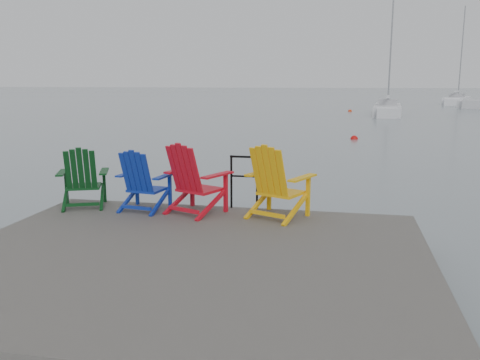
% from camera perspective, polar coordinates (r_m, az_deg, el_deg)
% --- Properties ---
extents(ground, '(400.00, 400.00, 0.00)m').
position_cam_1_polar(ground, '(6.58, -5.95, -12.46)').
color(ground, slate).
rests_on(ground, ground).
extents(dock, '(6.00, 5.00, 1.40)m').
position_cam_1_polar(dock, '(6.45, -6.01, -9.63)').
color(dock, '#2E2C29').
rests_on(dock, ground).
extents(handrail, '(0.48, 0.04, 0.90)m').
position_cam_1_polar(handrail, '(8.50, 0.47, 0.36)').
color(handrail, black).
rests_on(handrail, dock).
extents(chair_green, '(0.99, 0.95, 1.03)m').
position_cam_1_polar(chair_green, '(8.98, -17.26, 0.29)').
color(chair_green, '#0A3713').
rests_on(chair_green, dock).
extents(chair_blue, '(0.89, 0.84, 1.02)m').
position_cam_1_polar(chair_blue, '(8.51, -10.87, -0.02)').
color(chair_blue, '#0E2894').
rests_on(chair_blue, dock).
extents(chair_red, '(1.11, 1.07, 1.15)m').
position_cam_1_polar(chair_red, '(8.19, -5.22, 0.17)').
color(chair_red, red).
rests_on(chair_red, dock).
extents(chair_yellow, '(1.12, 1.08, 1.15)m').
position_cam_1_polar(chair_yellow, '(7.92, 4.09, -0.16)').
color(chair_yellow, '#EEAC0D').
rests_on(chair_yellow, dock).
extents(sailboat_near, '(2.61, 7.72, 10.57)m').
position_cam_1_polar(sailboat_near, '(41.82, 16.22, 7.52)').
color(sailboat_near, silver).
rests_on(sailboat_near, ground).
extents(sailboat_mid, '(4.59, 8.36, 11.24)m').
position_cam_1_polar(sailboat_mid, '(64.51, 23.20, 8.17)').
color(sailboat_mid, white).
rests_on(sailboat_mid, ground).
extents(buoy_b, '(0.35, 0.35, 0.35)m').
position_cam_1_polar(buoy_b, '(23.90, 12.70, 4.50)').
color(buoy_b, '#BA0D0A').
rests_on(buoy_b, ground).
extents(buoy_d, '(0.35, 0.35, 0.35)m').
position_cam_1_polar(buoy_d, '(45.82, 12.24, 7.53)').
color(buoy_d, red).
rests_on(buoy_d, ground).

